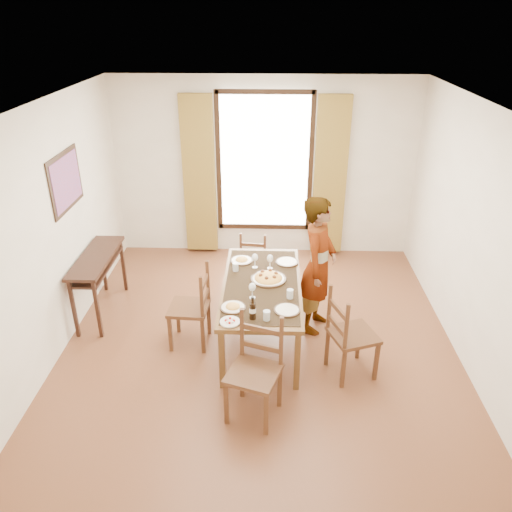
{
  "coord_description": "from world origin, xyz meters",
  "views": [
    {
      "loc": [
        0.12,
        -4.78,
        3.54
      ],
      "look_at": [
        -0.05,
        0.27,
        1.0
      ],
      "focal_mm": 35.0,
      "sensor_mm": 36.0,
      "label": 1
    }
  ],
  "objects_px": {
    "dining_table": "(262,289)",
    "console_table": "(97,264)",
    "man": "(318,266)",
    "pasta_platter": "(268,276)"
  },
  "relations": [
    {
      "from": "man",
      "to": "pasta_platter",
      "type": "bearing_deg",
      "value": 129.97
    },
    {
      "from": "console_table",
      "to": "dining_table",
      "type": "xyz_separation_m",
      "value": [
        2.05,
        -0.53,
        0.0
      ]
    },
    {
      "from": "console_table",
      "to": "dining_table",
      "type": "distance_m",
      "value": 2.12
    },
    {
      "from": "console_table",
      "to": "man",
      "type": "relative_size",
      "value": 0.71
    },
    {
      "from": "man",
      "to": "pasta_platter",
      "type": "distance_m",
      "value": 0.62
    },
    {
      "from": "dining_table",
      "to": "pasta_platter",
      "type": "relative_size",
      "value": 4.53
    },
    {
      "from": "console_table",
      "to": "man",
      "type": "xyz_separation_m",
      "value": [
        2.7,
        -0.24,
        0.16
      ]
    },
    {
      "from": "console_table",
      "to": "man",
      "type": "height_order",
      "value": "man"
    },
    {
      "from": "console_table",
      "to": "pasta_platter",
      "type": "relative_size",
      "value": 3.0
    },
    {
      "from": "dining_table",
      "to": "console_table",
      "type": "bearing_deg",
      "value": 165.54
    }
  ]
}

